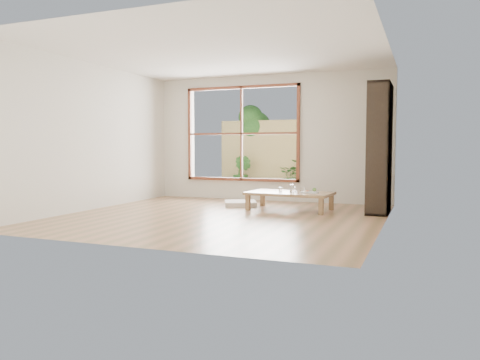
{
  "coord_description": "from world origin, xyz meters",
  "views": [
    {
      "loc": [
        3.03,
        -6.83,
        1.11
      ],
      "look_at": [
        0.08,
        0.62,
        0.55
      ],
      "focal_mm": 35.0,
      "sensor_mm": 36.0,
      "label": 1
    }
  ],
  "objects_px": {
    "low_table": "(290,194)",
    "garden_bench": "(243,182)",
    "bookshelf": "(380,149)",
    "food_tray": "(311,192)"
  },
  "relations": [
    {
      "from": "low_table",
      "to": "garden_bench",
      "type": "xyz_separation_m",
      "value": [
        -1.75,
        2.19,
        0.02
      ]
    },
    {
      "from": "bookshelf",
      "to": "food_tray",
      "type": "height_order",
      "value": "bookshelf"
    },
    {
      "from": "low_table",
      "to": "bookshelf",
      "type": "height_order",
      "value": "bookshelf"
    },
    {
      "from": "bookshelf",
      "to": "low_table",
      "type": "bearing_deg",
      "value": -170.35
    },
    {
      "from": "low_table",
      "to": "food_tray",
      "type": "relative_size",
      "value": 5.23
    },
    {
      "from": "garden_bench",
      "to": "bookshelf",
      "type": "bearing_deg",
      "value": -39.52
    },
    {
      "from": "food_tray",
      "to": "garden_bench",
      "type": "height_order",
      "value": "food_tray"
    },
    {
      "from": "bookshelf",
      "to": "garden_bench",
      "type": "distance_m",
      "value": 3.85
    },
    {
      "from": "bookshelf",
      "to": "food_tray",
      "type": "distance_m",
      "value": 1.37
    },
    {
      "from": "bookshelf",
      "to": "garden_bench",
      "type": "xyz_separation_m",
      "value": [
        -3.24,
        1.93,
        -0.78
      ]
    }
  ]
}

